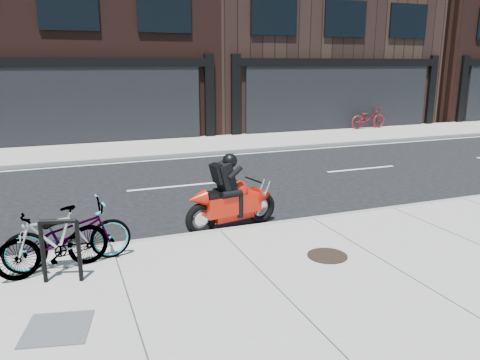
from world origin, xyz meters
name	(u,v)px	position (x,y,z in m)	size (l,w,h in m)	color
ground	(192,208)	(0.00, 0.00, 0.00)	(120.00, 120.00, 0.00)	black
sidewalk_near	(294,310)	(0.00, -5.00, 0.07)	(60.00, 6.00, 0.13)	gray
sidewalk_far	(138,149)	(0.00, 7.75, 0.07)	(60.00, 3.50, 0.13)	gray
building_mideast	(295,7)	(10.00, 14.50, 6.25)	(12.00, 10.00, 12.50)	black
building_east	(462,10)	(22.00, 14.50, 6.50)	(10.00, 10.00, 13.00)	black
bike_rack	(60,245)	(-2.81, -3.17, 0.69)	(0.55, 0.20, 0.95)	black
bicycle_front	(68,234)	(-2.69, -2.60, 0.63)	(0.67, 1.92, 1.01)	gray
bicycle_rear	(53,241)	(-2.90, -2.78, 0.63)	(0.47, 1.66, 1.00)	gray
motorcycle	(236,198)	(0.47, -1.58, 0.62)	(2.04, 0.70, 1.54)	black
bicycle_far	(368,118)	(11.30, 9.00, 0.65)	(0.69, 1.98, 1.04)	maroon
manhole_cover	(327,256)	(1.25, -3.76, 0.14)	(0.66, 0.66, 0.01)	black
utility_grate	(58,328)	(-2.90, -4.48, 0.14)	(0.75, 0.75, 0.01)	#48484A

